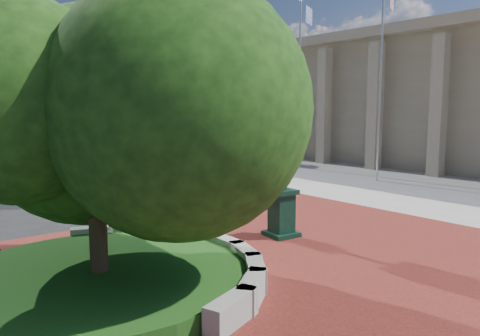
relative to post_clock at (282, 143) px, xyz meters
The scene contains 15 objects.
ground 2.86m from the post_clock, 140.75° to the right, with size 200.00×200.00×0.00m, color black.
plaza 3.17m from the post_clock, 112.67° to the right, with size 12.00×12.00×0.04m, color maroon.
sidewalk 18.26m from the post_clock, 31.68° to the left, with size 20.00×50.00×0.04m, color #9E9B93.
planter_wall 4.18m from the post_clock, behind, with size 2.96×6.77×0.54m.
grass_bed 6.20m from the post_clock, behind, with size 6.10×6.10×0.40m, color #164814.
civic_building 25.73m from the post_clock, 26.56° to the left, with size 17.35×44.00×8.60m.
tree_planter 5.74m from the post_clock, behind, with size 5.20×5.20×6.33m.
post_clock is the anchor object (origin of this frame).
parked_car 37.74m from the post_clock, 87.59° to the left, with size 1.63×4.05×1.38m, color #50180B.
flagpole_a 12.23m from the post_clock, 22.31° to the left, with size 1.47×0.67×9.89m.
flagpole_b 16.23m from the post_clock, 42.49° to the left, with size 1.51×0.71×10.17m.
street_lamp_near 25.36m from the post_clock, 89.63° to the left, with size 2.02×1.06×9.57m.
shrub_near 18.22m from the post_clock, 47.57° to the left, with size 1.20×1.20×2.20m.
shrub_mid 23.27m from the post_clock, 54.05° to the left, with size 1.20×1.20×2.20m.
shrub_far 24.17m from the post_clock, 63.19° to the left, with size 1.20×1.20×2.20m.
Camera 1 is at (-8.53, -8.99, 3.70)m, focal length 35.00 mm.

